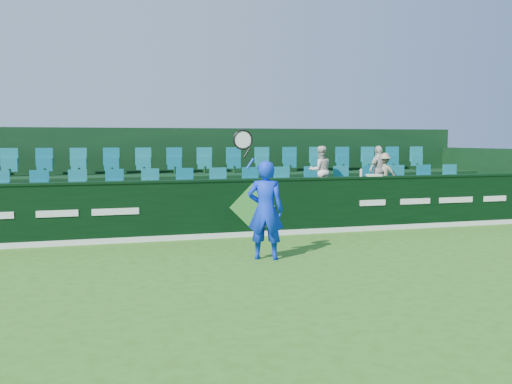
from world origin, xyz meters
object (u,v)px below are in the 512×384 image
object	(u,v)px
tennis_player	(265,209)
drinks_bottle	(361,173)
towel	(374,175)
spectator_middle	(379,170)
spectator_left	(320,171)
spectator_right	(384,173)

from	to	relation	value
tennis_player	drinks_bottle	xyz separation A→B (m)	(3.28, 2.59, 0.50)
tennis_player	towel	size ratio (longest dim) A/B	7.15
spectator_middle	spectator_left	bearing A→B (deg)	-22.75
spectator_right	towel	xyz separation A→B (m)	(-0.89, -1.12, 0.03)
tennis_player	spectator_right	size ratio (longest dim) A/B	2.29
tennis_player	spectator_right	distance (m)	5.87
tennis_player	spectator_left	xyz separation A→B (m)	(2.67, 3.71, 0.50)
spectator_middle	spectator_right	size ratio (longest dim) A/B	1.17
spectator_left	spectator_right	xyz separation A→B (m)	(1.86, 0.00, -0.10)
spectator_middle	drinks_bottle	distance (m)	1.57
tennis_player	spectator_middle	world-z (taller)	tennis_player
tennis_player	drinks_bottle	world-z (taller)	tennis_player
spectator_left	drinks_bottle	bearing A→B (deg)	121.07
towel	spectator_left	bearing A→B (deg)	130.86
spectator_middle	towel	bearing A→B (deg)	33.69
spectator_middle	towel	size ratio (longest dim) A/B	3.67
spectator_left	drinks_bottle	distance (m)	1.28
spectator_left	drinks_bottle	size ratio (longest dim) A/B	6.87
tennis_player	drinks_bottle	distance (m)	4.21
spectator_right	drinks_bottle	size ratio (longest dim) A/B	5.84
tennis_player	towel	xyz separation A→B (m)	(3.64, 2.59, 0.43)
tennis_player	spectator_middle	bearing A→B (deg)	40.23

